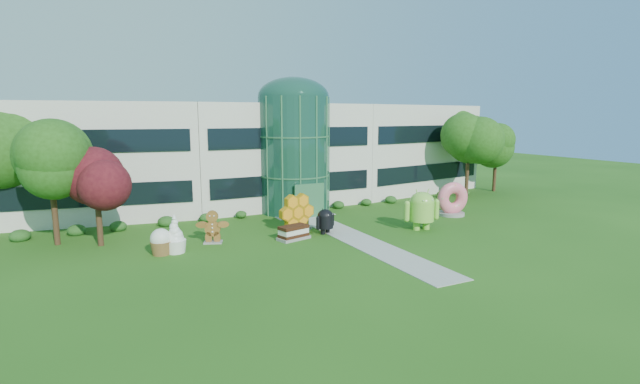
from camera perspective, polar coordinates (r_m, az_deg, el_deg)
name	(u,v)px	position (r m, az deg, el deg)	size (l,w,h in m)	color
ground	(369,245)	(30.32, 5.99, -6.45)	(140.00, 140.00, 0.00)	#215114
building	(269,153)	(45.51, -6.24, 4.80)	(46.00, 15.00, 9.30)	beige
atrium	(294,155)	(39.94, -3.22, 4.57)	(6.00, 6.00, 9.80)	#194738
walkway	(353,237)	(31.95, 4.05, -5.55)	(2.40, 20.00, 0.04)	#9E9E93
tree_red	(97,200)	(32.44, -25.71, -0.86)	(4.00, 4.00, 6.00)	#3F0C14
trees_backdrop	(290,162)	(40.92, -3.77, 3.70)	(52.00, 8.00, 8.40)	#224A12
android_green	(422,207)	(34.48, 12.43, -1.87)	(2.91, 1.94, 3.29)	#83CD41
android_black	(325,219)	(32.63, 0.65, -3.39)	(1.81, 1.22, 2.06)	black
donut	(452,198)	(40.08, 15.90, -0.77)	(2.74, 1.31, 2.85)	#DF556E
gingerbread	(213,227)	(31.08, -13.09, -4.17)	(2.36, 0.91, 2.18)	brown
ice_cream_sandwich	(294,232)	(31.30, -3.27, -4.99)	(2.17, 1.08, 0.97)	black
honeycomb	(297,214)	(33.69, -2.88, -2.70)	(3.05, 1.09, 2.40)	#FF9C19
froyo	(175,234)	(29.46, -17.42, -4.92)	(1.38, 1.38, 2.37)	white
cupcake	(161,241)	(29.44, -18.99, -5.78)	(1.34, 1.34, 1.61)	white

